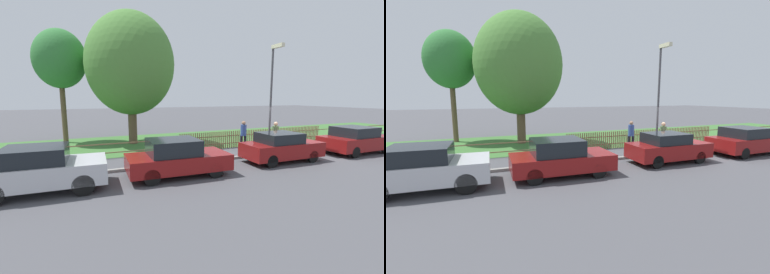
% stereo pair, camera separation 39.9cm
% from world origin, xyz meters
% --- Properties ---
extents(ground_plane, '(120.00, 120.00, 0.00)m').
position_xyz_m(ground_plane, '(0.00, 0.00, 0.00)').
color(ground_plane, '#4C4C51').
extents(kerb_stone, '(39.60, 0.20, 0.12)m').
position_xyz_m(kerb_stone, '(0.00, 0.10, 0.06)').
color(kerb_stone, gray).
rests_on(kerb_stone, ground).
extents(grass_strip, '(39.60, 7.30, 0.01)m').
position_xyz_m(grass_strip, '(0.00, 6.25, 0.01)').
color(grass_strip, '#3D7033').
rests_on(grass_strip, ground).
extents(park_fence, '(39.60, 0.05, 1.02)m').
position_xyz_m(park_fence, '(0.00, 2.62, 0.51)').
color(park_fence, olive).
rests_on(park_fence, ground).
extents(parked_car_silver_hatchback, '(3.90, 2.00, 1.49)m').
position_xyz_m(parked_car_silver_hatchback, '(-11.37, -1.24, 0.76)').
color(parked_car_silver_hatchback, '#BCBCC1').
rests_on(parked_car_silver_hatchback, ground).
extents(parked_car_black_saloon, '(3.99, 1.95, 1.44)m').
position_xyz_m(parked_car_black_saloon, '(-6.80, -1.31, 0.72)').
color(parked_car_black_saloon, maroon).
rests_on(parked_car_black_saloon, ground).
extents(parked_car_navy_estate, '(3.82, 1.69, 1.38)m').
position_xyz_m(parked_car_navy_estate, '(-1.52, -1.17, 0.70)').
color(parked_car_navy_estate, maroon).
rests_on(parked_car_navy_estate, ground).
extents(parked_car_red_compact, '(3.95, 1.87, 1.44)m').
position_xyz_m(parked_car_red_compact, '(3.55, -1.26, 0.72)').
color(parked_car_red_compact, maroon).
rests_on(parked_car_red_compact, ground).
extents(covered_motorcycle, '(1.90, 0.79, 1.10)m').
position_xyz_m(covered_motorcycle, '(-6.52, 1.26, 0.66)').
color(covered_motorcycle, black).
rests_on(covered_motorcycle, ground).
extents(tree_nearest_kerb, '(3.22, 3.22, 7.28)m').
position_xyz_m(tree_nearest_kerb, '(-11.18, 8.44, 5.39)').
color(tree_nearest_kerb, brown).
rests_on(tree_nearest_kerb, ground).
extents(tree_behind_motorcycle, '(5.51, 5.51, 8.24)m').
position_xyz_m(tree_behind_motorcycle, '(-7.10, 6.37, 5.05)').
color(tree_behind_motorcycle, brown).
rests_on(tree_behind_motorcycle, ground).
extents(pedestrian_near_fence, '(0.40, 0.40, 1.69)m').
position_xyz_m(pedestrian_near_fence, '(-0.43, 0.51, 0.96)').
color(pedestrian_near_fence, '#7F6B51').
rests_on(pedestrian_near_fence, ground).
extents(pedestrian_by_lamp, '(0.43, 0.43, 1.66)m').
position_xyz_m(pedestrian_by_lamp, '(-1.56, 1.89, 0.94)').
color(pedestrian_by_lamp, black).
rests_on(pedestrian_by_lamp, ground).
extents(street_lamp, '(0.20, 0.79, 5.66)m').
position_xyz_m(street_lamp, '(-0.82, 0.45, 3.57)').
color(street_lamp, '#47474C').
rests_on(street_lamp, ground).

